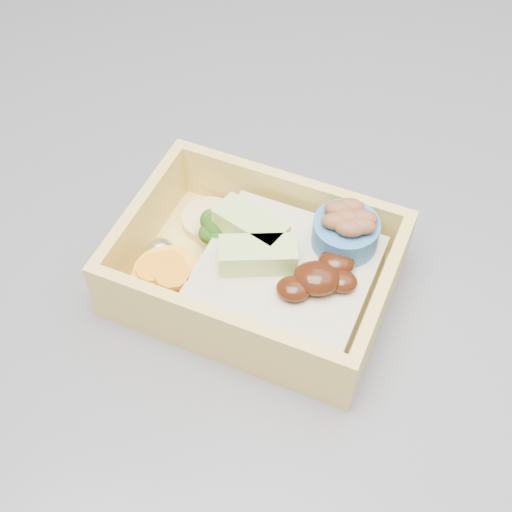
# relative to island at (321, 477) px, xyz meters

# --- Properties ---
(island) EXTENTS (1.24, 0.84, 0.92)m
(island) POSITION_rel_island_xyz_m (0.00, 0.00, 0.00)
(island) COLOR brown
(island) RESTS_ON ground
(bento_box) EXTENTS (0.20, 0.16, 0.06)m
(bento_box) POSITION_rel_island_xyz_m (-0.06, -0.06, 0.48)
(bento_box) COLOR #E7C85F
(bento_box) RESTS_ON island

